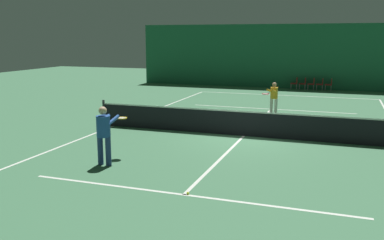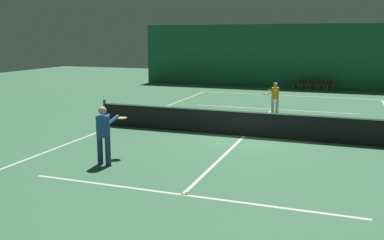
{
  "view_description": "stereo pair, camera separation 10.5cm",
  "coord_description": "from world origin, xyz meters",
  "px_view_note": "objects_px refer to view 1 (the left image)",
  "views": [
    {
      "loc": [
        3.34,
        -15.3,
        3.65
      ],
      "look_at": [
        -1.2,
        -2.43,
        0.98
      ],
      "focal_mm": 40.0,
      "sensor_mm": 36.0,
      "label": 1
    },
    {
      "loc": [
        3.44,
        -15.27,
        3.65
      ],
      "look_at": [
        -1.2,
        -2.43,
        0.98
      ],
      "focal_mm": 40.0,
      "sensor_mm": 36.0,
      "label": 2
    }
  ],
  "objects_px": {
    "tennis_net": "(244,123)",
    "player_near": "(104,131)",
    "player_far": "(274,96)",
    "courtside_chair_2": "(312,83)",
    "courtside_chair_4": "(330,84)",
    "courtside_chair_0": "(295,83)",
    "courtside_chair_1": "(304,83)",
    "tennis_ball": "(188,193)",
    "courtside_chair_3": "(321,83)"
  },
  "relations": [
    {
      "from": "tennis_ball",
      "to": "player_near",
      "type": "bearing_deg",
      "value": 154.5
    },
    {
      "from": "player_far",
      "to": "tennis_ball",
      "type": "xyz_separation_m",
      "value": [
        -0.21,
        -11.4,
        -0.85
      ]
    },
    {
      "from": "courtside_chair_2",
      "to": "courtside_chair_3",
      "type": "xyz_separation_m",
      "value": [
        0.58,
        0.0,
        0.0
      ]
    },
    {
      "from": "player_far",
      "to": "tennis_ball",
      "type": "bearing_deg",
      "value": 15.09
    },
    {
      "from": "courtside_chair_0",
      "to": "courtside_chair_1",
      "type": "height_order",
      "value": "same"
    },
    {
      "from": "player_far",
      "to": "courtside_chair_0",
      "type": "height_order",
      "value": "player_far"
    },
    {
      "from": "tennis_ball",
      "to": "player_far",
      "type": "bearing_deg",
      "value": 88.93
    },
    {
      "from": "tennis_net",
      "to": "player_near",
      "type": "xyz_separation_m",
      "value": [
        -2.99,
        -4.89,
        0.49
      ]
    },
    {
      "from": "tennis_net",
      "to": "courtside_chair_3",
      "type": "distance_m",
      "value": 15.42
    },
    {
      "from": "courtside_chair_4",
      "to": "player_near",
      "type": "bearing_deg",
      "value": -15.31
    },
    {
      "from": "courtside_chair_2",
      "to": "courtside_chair_4",
      "type": "relative_size",
      "value": 1.0
    },
    {
      "from": "courtside_chair_1",
      "to": "courtside_chair_4",
      "type": "xyz_separation_m",
      "value": [
        1.73,
        0.0,
        0.0
      ]
    },
    {
      "from": "player_near",
      "to": "courtside_chair_1",
      "type": "distance_m",
      "value": 20.55
    },
    {
      "from": "courtside_chair_1",
      "to": "courtside_chair_3",
      "type": "xyz_separation_m",
      "value": [
        1.15,
        0.0,
        0.0
      ]
    },
    {
      "from": "player_near",
      "to": "player_far",
      "type": "height_order",
      "value": "player_near"
    },
    {
      "from": "courtside_chair_3",
      "to": "courtside_chair_4",
      "type": "height_order",
      "value": "same"
    },
    {
      "from": "courtside_chair_0",
      "to": "courtside_chair_1",
      "type": "bearing_deg",
      "value": 90.0
    },
    {
      "from": "player_far",
      "to": "courtside_chair_4",
      "type": "height_order",
      "value": "player_far"
    },
    {
      "from": "courtside_chair_2",
      "to": "tennis_ball",
      "type": "relative_size",
      "value": 12.73
    },
    {
      "from": "tennis_net",
      "to": "player_far",
      "type": "distance_m",
      "value": 5.07
    },
    {
      "from": "player_near",
      "to": "courtside_chair_0",
      "type": "height_order",
      "value": "player_near"
    },
    {
      "from": "player_far",
      "to": "courtside_chair_3",
      "type": "distance_m",
      "value": 10.39
    },
    {
      "from": "courtside_chair_1",
      "to": "courtside_chair_4",
      "type": "distance_m",
      "value": 1.73
    },
    {
      "from": "tennis_net",
      "to": "courtside_chair_4",
      "type": "height_order",
      "value": "tennis_net"
    },
    {
      "from": "courtside_chair_2",
      "to": "tennis_ball",
      "type": "height_order",
      "value": "courtside_chair_2"
    },
    {
      "from": "courtside_chair_1",
      "to": "tennis_ball",
      "type": "xyz_separation_m",
      "value": [
        -0.72,
        -21.65,
        -0.45
      ]
    },
    {
      "from": "courtside_chair_0",
      "to": "courtside_chair_2",
      "type": "height_order",
      "value": "same"
    },
    {
      "from": "player_near",
      "to": "courtside_chair_4",
      "type": "relative_size",
      "value": 2.04
    },
    {
      "from": "tennis_net",
      "to": "courtside_chair_1",
      "type": "height_order",
      "value": "tennis_net"
    },
    {
      "from": "courtside_chair_1",
      "to": "tennis_ball",
      "type": "relative_size",
      "value": 12.73
    },
    {
      "from": "courtside_chair_0",
      "to": "tennis_ball",
      "type": "distance_m",
      "value": 21.66
    },
    {
      "from": "player_far",
      "to": "courtside_chair_2",
      "type": "xyz_separation_m",
      "value": [
        1.09,
        10.25,
        -0.4
      ]
    },
    {
      "from": "player_near",
      "to": "courtside_chair_3",
      "type": "bearing_deg",
      "value": -11.36
    },
    {
      "from": "tennis_net",
      "to": "player_near",
      "type": "relative_size",
      "value": 7.01
    },
    {
      "from": "courtside_chair_2",
      "to": "tennis_ball",
      "type": "xyz_separation_m",
      "value": [
        -1.3,
        -21.65,
        -0.45
      ]
    },
    {
      "from": "courtside_chair_1",
      "to": "tennis_net",
      "type": "bearing_deg",
      "value": -3.0
    },
    {
      "from": "tennis_net",
      "to": "courtside_chair_3",
      "type": "height_order",
      "value": "tennis_net"
    },
    {
      "from": "courtside_chair_0",
      "to": "courtside_chair_3",
      "type": "distance_m",
      "value": 1.73
    },
    {
      "from": "courtside_chair_2",
      "to": "tennis_ball",
      "type": "distance_m",
      "value": 21.7
    },
    {
      "from": "courtside_chair_4",
      "to": "courtside_chair_1",
      "type": "bearing_deg",
      "value": -90.0
    },
    {
      "from": "courtside_chair_2",
      "to": "courtside_chair_3",
      "type": "relative_size",
      "value": 1.0
    },
    {
      "from": "courtside_chair_1",
      "to": "player_far",
      "type": "bearing_deg",
      "value": -2.84
    },
    {
      "from": "courtside_chair_4",
      "to": "tennis_ball",
      "type": "relative_size",
      "value": 12.73
    },
    {
      "from": "courtside_chair_2",
      "to": "player_far",
      "type": "bearing_deg",
      "value": -6.05
    },
    {
      "from": "courtside_chair_2",
      "to": "courtside_chair_1",
      "type": "bearing_deg",
      "value": -90.0
    },
    {
      "from": "tennis_net",
      "to": "courtside_chair_0",
      "type": "relative_size",
      "value": 14.29
    },
    {
      "from": "player_near",
      "to": "courtside_chair_3",
      "type": "height_order",
      "value": "player_near"
    },
    {
      "from": "player_far",
      "to": "courtside_chair_3",
      "type": "relative_size",
      "value": 1.8
    },
    {
      "from": "player_near",
      "to": "courtside_chair_0",
      "type": "xyz_separation_m",
      "value": [
        3.22,
        20.19,
        -0.51
      ]
    },
    {
      "from": "tennis_net",
      "to": "courtside_chair_0",
      "type": "xyz_separation_m",
      "value": [
        0.22,
        15.3,
        -0.03
      ]
    }
  ]
}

